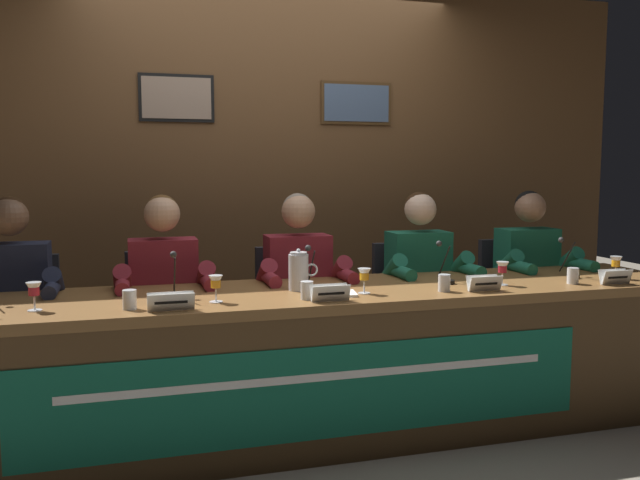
# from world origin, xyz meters

# --- Properties ---
(ground_plane) EXTENTS (12.00, 12.00, 0.00)m
(ground_plane) POSITION_xyz_m (0.00, 0.00, 0.00)
(ground_plane) COLOR gray
(wall_back_panelled) EXTENTS (5.23, 0.14, 2.60)m
(wall_back_panelled) POSITION_xyz_m (0.00, 1.26, 1.30)
(wall_back_panelled) COLOR brown
(wall_back_panelled) RESTS_ON ground_plane
(conference_table) EXTENTS (4.03, 0.79, 0.74)m
(conference_table) POSITION_xyz_m (-0.00, -0.12, 0.52)
(conference_table) COLOR brown
(conference_table) RESTS_ON ground_plane
(chair_far_left) EXTENTS (0.44, 0.44, 0.88)m
(chair_far_left) POSITION_xyz_m (-1.49, 0.58, 0.43)
(chair_far_left) COLOR black
(chair_far_left) RESTS_ON ground_plane
(panelist_far_left) EXTENTS (0.51, 0.48, 1.21)m
(panelist_far_left) POSITION_xyz_m (-1.49, 0.38, 0.70)
(panelist_far_left) COLOR black
(panelist_far_left) RESTS_ON ground_plane
(juice_glass_far_left) EXTENTS (0.06, 0.06, 0.12)m
(juice_glass_far_left) POSITION_xyz_m (-1.31, -0.15, 0.83)
(juice_glass_far_left) COLOR white
(juice_glass_far_left) RESTS_ON conference_table
(chair_left) EXTENTS (0.44, 0.44, 0.88)m
(chair_left) POSITION_xyz_m (-0.75, 0.58, 0.43)
(chair_left) COLOR black
(chair_left) RESTS_ON ground_plane
(panelist_left) EXTENTS (0.51, 0.48, 1.21)m
(panelist_left) POSITION_xyz_m (-0.75, 0.38, 0.70)
(panelist_left) COLOR black
(panelist_left) RESTS_ON ground_plane
(nameplate_left) EXTENTS (0.20, 0.06, 0.08)m
(nameplate_left) POSITION_xyz_m (-0.75, -0.31, 0.78)
(nameplate_left) COLOR white
(nameplate_left) RESTS_ON conference_table
(juice_glass_left) EXTENTS (0.06, 0.06, 0.12)m
(juice_glass_left) POSITION_xyz_m (-0.54, -0.18, 0.83)
(juice_glass_left) COLOR white
(juice_glass_left) RESTS_ON conference_table
(water_cup_left) EXTENTS (0.06, 0.06, 0.08)m
(water_cup_left) POSITION_xyz_m (-0.92, -0.23, 0.78)
(water_cup_left) COLOR silver
(water_cup_left) RESTS_ON conference_table
(microphone_left) EXTENTS (0.06, 0.17, 0.22)m
(microphone_left) POSITION_xyz_m (-0.72, -0.06, 0.82)
(microphone_left) COLOR black
(microphone_left) RESTS_ON conference_table
(chair_center) EXTENTS (0.44, 0.44, 0.88)m
(chair_center) POSITION_xyz_m (0.00, 0.58, 0.43)
(chair_center) COLOR black
(chair_center) RESTS_ON ground_plane
(panelist_center) EXTENTS (0.51, 0.48, 1.21)m
(panelist_center) POSITION_xyz_m (0.00, 0.38, 0.70)
(panelist_center) COLOR black
(panelist_center) RESTS_ON ground_plane
(nameplate_center) EXTENTS (0.18, 0.06, 0.08)m
(nameplate_center) POSITION_xyz_m (-0.04, -0.31, 0.78)
(nameplate_center) COLOR white
(nameplate_center) RESTS_ON conference_table
(juice_glass_center) EXTENTS (0.06, 0.06, 0.12)m
(juice_glass_center) POSITION_xyz_m (0.18, -0.17, 0.83)
(juice_glass_center) COLOR white
(juice_glass_center) RESTS_ON conference_table
(water_cup_center) EXTENTS (0.06, 0.06, 0.08)m
(water_cup_center) POSITION_xyz_m (-0.13, -0.23, 0.78)
(water_cup_center) COLOR silver
(water_cup_center) RESTS_ON conference_table
(microphone_center) EXTENTS (0.06, 0.17, 0.22)m
(microphone_center) POSITION_xyz_m (-0.04, 0.01, 0.82)
(microphone_center) COLOR black
(microphone_center) RESTS_ON conference_table
(chair_right) EXTENTS (0.44, 0.44, 0.88)m
(chair_right) POSITION_xyz_m (0.75, 0.58, 0.43)
(chair_right) COLOR black
(chair_right) RESTS_ON ground_plane
(panelist_right) EXTENTS (0.51, 0.48, 1.21)m
(panelist_right) POSITION_xyz_m (0.75, 0.38, 0.70)
(panelist_right) COLOR black
(panelist_right) RESTS_ON ground_plane
(nameplate_right) EXTENTS (0.17, 0.06, 0.08)m
(nameplate_right) POSITION_xyz_m (0.77, -0.27, 0.78)
(nameplate_right) COLOR white
(nameplate_right) RESTS_ON conference_table
(juice_glass_right) EXTENTS (0.06, 0.06, 0.12)m
(juice_glass_right) POSITION_xyz_m (0.94, -0.15, 0.83)
(juice_glass_right) COLOR white
(juice_glass_right) RESTS_ON conference_table
(water_cup_right) EXTENTS (0.06, 0.06, 0.08)m
(water_cup_right) POSITION_xyz_m (0.57, -0.22, 0.78)
(water_cup_right) COLOR silver
(water_cup_right) RESTS_ON conference_table
(microphone_right) EXTENTS (0.06, 0.17, 0.22)m
(microphone_right) POSITION_xyz_m (0.70, 0.01, 0.82)
(microphone_right) COLOR black
(microphone_right) RESTS_ON conference_table
(chair_far_right) EXTENTS (0.44, 0.44, 0.88)m
(chair_far_right) POSITION_xyz_m (1.49, 0.58, 0.43)
(chair_far_right) COLOR black
(chair_far_right) RESTS_ON ground_plane
(panelist_far_right) EXTENTS (0.51, 0.48, 1.21)m
(panelist_far_right) POSITION_xyz_m (1.49, 0.38, 0.70)
(panelist_far_right) COLOR black
(panelist_far_right) RESTS_ON ground_plane
(nameplate_far_right) EXTENTS (0.17, 0.06, 0.08)m
(nameplate_far_right) POSITION_xyz_m (1.53, -0.29, 0.78)
(nameplate_far_right) COLOR white
(nameplate_far_right) RESTS_ON conference_table
(juice_glass_far_right) EXTENTS (0.06, 0.06, 0.12)m
(juice_glass_far_right) POSITION_xyz_m (1.66, -0.13, 0.83)
(juice_glass_far_right) COLOR white
(juice_glass_far_right) RESTS_ON conference_table
(water_cup_far_right) EXTENTS (0.06, 0.06, 0.08)m
(water_cup_far_right) POSITION_xyz_m (1.33, -0.21, 0.78)
(water_cup_far_right) COLOR silver
(water_cup_far_right) RESTS_ON conference_table
(microphone_far_right) EXTENTS (0.06, 0.17, 0.22)m
(microphone_far_right) POSITION_xyz_m (1.45, -0.02, 0.82)
(microphone_far_right) COLOR black
(microphone_far_right) RESTS_ON conference_table
(water_pitcher_central) EXTENTS (0.15, 0.10, 0.21)m
(water_pitcher_central) POSITION_xyz_m (-0.11, 0.01, 0.84)
(water_pitcher_central) COLOR silver
(water_pitcher_central) RESTS_ON conference_table
(document_stack_center) EXTENTS (0.23, 0.18, 0.01)m
(document_stack_center) POSITION_xyz_m (0.02, -0.16, 0.75)
(document_stack_center) COLOR white
(document_stack_center) RESTS_ON conference_table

